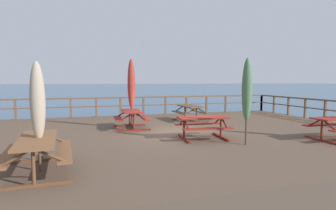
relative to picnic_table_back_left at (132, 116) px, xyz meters
name	(u,v)px	position (x,y,z in m)	size (l,w,h in m)	color
ground_plane	(175,153)	(1.48, -1.36, -1.38)	(600.00, 600.00, 0.00)	navy
wooden_deck	(175,142)	(1.48, -1.36, -0.97)	(16.66, 11.95, 0.83)	brown
railing_waterside_far	(144,103)	(1.48, 4.46, 0.18)	(16.46, 0.10, 1.09)	brown
picnic_table_back_left	(132,116)	(0.00, 0.00, 0.00)	(1.47, 1.75, 0.78)	maroon
picnic_table_mid_right	(190,110)	(3.22, 1.34, 0.00)	(1.52, 1.78, 0.78)	brown
picnic_table_back_right	(37,147)	(-2.93, -5.05, 0.01)	(1.53, 2.25, 0.78)	brown
picnic_table_front_left	(203,123)	(2.02, -2.81, 0.00)	(1.83, 1.55, 0.78)	maroon
patio_umbrella_short_back	(131,84)	(0.02, 0.07, 1.32)	(0.32, 0.32, 2.94)	#4C3828
patio_umbrella_tall_back_left	(247,90)	(2.94, -4.08, 1.18)	(0.32, 0.32, 2.73)	#4C3828
patio_umbrella_tall_back_right	(38,102)	(-2.90, -4.98, 1.00)	(0.32, 0.32, 2.45)	#4C3828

